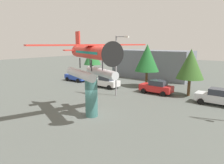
% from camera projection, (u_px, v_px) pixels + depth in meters
% --- Properties ---
extents(ground_plane, '(140.00, 140.00, 0.00)m').
position_uv_depth(ground_plane, '(92.00, 116.00, 18.26)').
color(ground_plane, '#515651').
extents(display_pedestal, '(1.10, 1.10, 3.55)m').
position_uv_depth(display_pedestal, '(91.00, 97.00, 17.93)').
color(display_pedestal, '#386B66').
rests_on(display_pedestal, ground).
extents(floatplane_monument, '(7.19, 10.07, 4.00)m').
position_uv_depth(floatplane_monument, '(91.00, 58.00, 17.16)').
color(floatplane_monument, silver).
rests_on(floatplane_monument, display_pedestal).
extents(car_near_blue, '(4.20, 2.02, 1.76)m').
position_uv_depth(car_near_blue, '(76.00, 76.00, 34.87)').
color(car_near_blue, '#2847B7').
rests_on(car_near_blue, ground).
extents(car_mid_white, '(4.20, 2.02, 1.76)m').
position_uv_depth(car_mid_white, '(106.00, 82.00, 29.85)').
color(car_mid_white, white).
rests_on(car_mid_white, ground).
extents(car_far_red, '(4.20, 2.02, 1.76)m').
position_uv_depth(car_far_red, '(157.00, 87.00, 26.20)').
color(car_far_red, red).
rests_on(car_far_red, ground).
extents(car_distant_silver, '(4.20, 2.02, 1.76)m').
position_uv_depth(car_distant_silver, '(217.00, 97.00, 21.41)').
color(car_distant_silver, silver).
rests_on(car_distant_silver, ground).
extents(streetlight_primary, '(1.84, 0.28, 7.30)m').
position_uv_depth(streetlight_primary, '(117.00, 61.00, 24.49)').
color(streetlight_primary, gray).
rests_on(streetlight_primary, ground).
extents(storefront_building, '(14.33, 5.75, 5.12)m').
position_uv_depth(storefront_building, '(152.00, 64.00, 37.98)').
color(storefront_building, slate).
rests_on(storefront_building, ground).
extents(tree_west, '(3.20, 3.20, 6.02)m').
position_uv_depth(tree_west, '(92.00, 55.00, 37.77)').
color(tree_west, brown).
rests_on(tree_west, ground).
extents(tree_east, '(3.53, 3.53, 6.29)m').
position_uv_depth(tree_east, '(147.00, 58.00, 29.57)').
color(tree_east, brown).
rests_on(tree_east, ground).
extents(tree_center_back, '(3.27, 3.27, 5.79)m').
position_uv_depth(tree_center_back, '(191.00, 64.00, 24.50)').
color(tree_center_back, brown).
rests_on(tree_center_back, ground).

